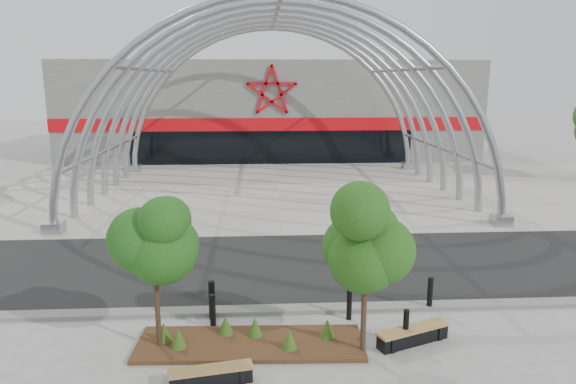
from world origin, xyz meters
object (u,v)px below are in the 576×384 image
object	(u,v)px
bench_0	(211,376)
bollard_2	(349,304)
bench_1	(413,336)
street_tree_0	(153,238)
street_tree_1	(366,239)

from	to	relation	value
bench_0	bollard_2	size ratio (longest dim) A/B	2.07
bench_0	bench_1	size ratio (longest dim) A/B	0.93
bench_0	street_tree_0	bearing A→B (deg)	131.45
street_tree_0	bench_1	world-z (taller)	street_tree_0
bollard_2	street_tree_1	bearing A→B (deg)	-89.28
bench_0	bench_1	distance (m)	5.19
street_tree_1	bollard_2	xyz separation A→B (m)	(-0.02, 1.81, -2.47)
bench_0	street_tree_1	bearing A→B (deg)	17.11
street_tree_0	bench_1	size ratio (longest dim) A/B	1.97
bench_1	bollard_2	size ratio (longest dim) A/B	2.22
street_tree_0	bollard_2	size ratio (longest dim) A/B	4.37
street_tree_0	bench_0	distance (m)	3.45
street_tree_0	bollard_2	world-z (taller)	street_tree_0
street_tree_1	bench_0	bearing A→B (deg)	-162.89
bench_1	street_tree_0	bearing A→B (deg)	179.05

